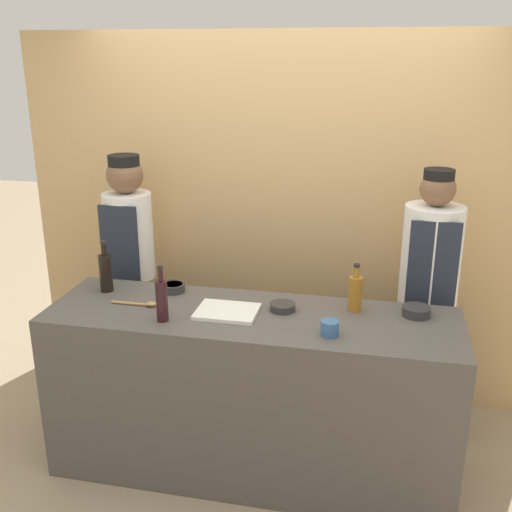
% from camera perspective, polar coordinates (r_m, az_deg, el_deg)
% --- Properties ---
extents(ground_plane, '(14.00, 14.00, 0.00)m').
position_cam_1_polar(ground_plane, '(3.66, -0.46, -19.32)').
color(ground_plane, tan).
extents(cabinet_wall, '(3.46, 0.18, 2.40)m').
position_cam_1_polar(cabinet_wall, '(4.00, 2.59, 3.37)').
color(cabinet_wall, tan).
rests_on(cabinet_wall, ground_plane).
extents(counter, '(2.19, 0.65, 0.96)m').
position_cam_1_polar(counter, '(3.39, -0.48, -12.94)').
color(counter, '#514C47').
rests_on(counter, ground_plane).
extents(sauce_bowl_orange, '(0.15, 0.15, 0.05)m').
position_cam_1_polar(sauce_bowl_orange, '(3.25, 15.02, -5.05)').
color(sauce_bowl_orange, '#2D2D2D').
rests_on(sauce_bowl_orange, counter).
extents(sauce_bowl_yellow, '(0.14, 0.14, 0.04)m').
position_cam_1_polar(sauce_bowl_yellow, '(3.20, 2.55, -4.82)').
color(sauce_bowl_yellow, '#2D2D2D').
rests_on(sauce_bowl_yellow, counter).
extents(sauce_bowl_red, '(0.13, 0.13, 0.05)m').
position_cam_1_polar(sauce_bowl_red, '(3.48, -7.88, -2.96)').
color(sauce_bowl_red, '#2D2D2D').
rests_on(sauce_bowl_red, counter).
extents(cutting_board, '(0.32, 0.25, 0.02)m').
position_cam_1_polar(cutting_board, '(3.17, -2.77, -5.30)').
color(cutting_board, white).
rests_on(cutting_board, counter).
extents(bottle_wine, '(0.06, 0.06, 0.30)m').
position_cam_1_polar(bottle_wine, '(3.08, -8.96, -4.11)').
color(bottle_wine, black).
rests_on(bottle_wine, counter).
extents(bottle_soy, '(0.07, 0.07, 0.30)m').
position_cam_1_polar(bottle_soy, '(3.53, -14.13, -1.45)').
color(bottle_soy, black).
rests_on(bottle_soy, counter).
extents(bottle_amber, '(0.07, 0.07, 0.26)m').
position_cam_1_polar(bottle_amber, '(3.21, 9.44, -3.45)').
color(bottle_amber, '#9E661E').
rests_on(bottle_amber, counter).
extents(cup_blue, '(0.09, 0.09, 0.08)m').
position_cam_1_polar(cup_blue, '(2.94, 7.04, -6.83)').
color(cup_blue, '#386093').
rests_on(cup_blue, counter).
extents(wooden_spoon, '(0.26, 0.04, 0.03)m').
position_cam_1_polar(wooden_spoon, '(3.32, -10.93, -4.48)').
color(wooden_spoon, '#B2844C').
rests_on(wooden_spoon, counter).
extents(chef_left, '(0.31, 0.31, 1.67)m').
position_cam_1_polar(chef_left, '(3.99, -11.81, -1.11)').
color(chef_left, '#28282D').
rests_on(chef_left, ground_plane).
extents(chef_right, '(0.34, 0.34, 1.65)m').
position_cam_1_polar(chef_right, '(3.69, 15.99, -3.65)').
color(chef_right, '#28282D').
rests_on(chef_right, ground_plane).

